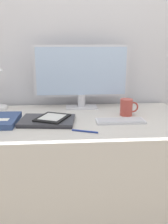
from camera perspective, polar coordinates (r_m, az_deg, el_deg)
wall_back at (r=1.81m, az=-1.79°, el=16.67°), size 3.60×0.05×2.40m
desk at (r=1.60m, az=-0.88°, el=-14.22°), size 1.29×0.72×0.73m
monitor at (r=1.66m, az=-0.61°, el=8.58°), size 0.62×0.11×0.42m
keyboard at (r=1.41m, az=8.30°, el=-2.01°), size 0.27×0.10×0.01m
laptop at (r=1.40m, az=-8.37°, el=-1.99°), size 0.32×0.24×0.02m
ereader at (r=1.40m, az=-7.24°, el=-1.29°), size 0.21×0.23×0.01m
notebook at (r=1.45m, az=-18.26°, el=-1.82°), size 0.18×0.26×0.03m
coffee_mug at (r=1.54m, az=9.75°, el=1.08°), size 0.11×0.08×0.10m
pen at (r=1.24m, az=0.20°, el=-4.42°), size 0.13×0.06×0.01m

